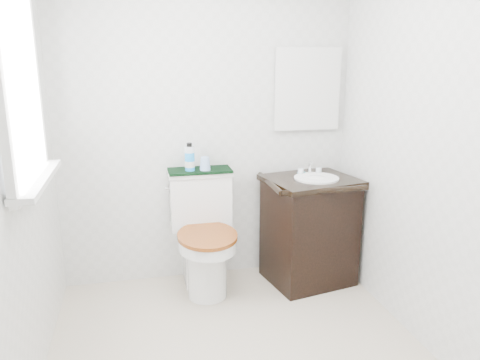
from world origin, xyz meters
name	(u,v)px	position (x,y,z in m)	size (l,w,h in m)	color
wall_back	(207,125)	(0.00, 1.20, 1.20)	(2.40, 2.40, 0.00)	silver
wall_front	(349,249)	(0.00, -1.20, 1.20)	(2.40, 2.40, 0.00)	silver
wall_left	(8,168)	(-1.10, 0.00, 1.20)	(2.40, 2.40, 0.00)	silver
wall_right	(437,148)	(1.10, 0.00, 1.20)	(2.40, 2.40, 0.00)	silver
window	(18,86)	(-1.07, 0.25, 1.55)	(0.02, 0.70, 0.90)	white
mirror	(307,89)	(0.78, 1.18, 1.45)	(0.50, 0.02, 0.60)	silver
toilet	(204,240)	(-0.08, 0.96, 0.38)	(0.47, 0.65, 0.87)	white
vanity	(309,227)	(0.73, 0.90, 0.43)	(0.73, 0.65, 0.92)	black
trash_bin	(208,270)	(-0.05, 0.94, 0.14)	(0.21, 0.18, 0.28)	white
towel	(200,170)	(-0.08, 1.09, 0.88)	(0.46, 0.22, 0.02)	black
mouthwash_bottle	(190,158)	(-0.15, 1.06, 0.98)	(0.07, 0.07, 0.20)	#1B90EC
cup	(205,164)	(-0.04, 1.05, 0.94)	(0.08, 0.08, 0.10)	#89ADE0
soap_bar	(302,173)	(0.70, 1.04, 0.83)	(0.08, 0.05, 0.02)	#165E6C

